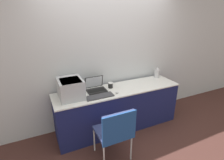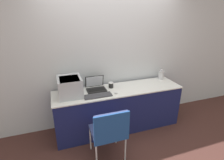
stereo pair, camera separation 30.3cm
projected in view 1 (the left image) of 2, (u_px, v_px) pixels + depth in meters
name	position (u px, v px, depth m)	size (l,w,h in m)	color
ground_plane	(125.00, 135.00, 3.18)	(14.00, 14.00, 0.00)	#472823
wall_back	(110.00, 57.00, 3.26)	(8.00, 0.05, 2.60)	silver
table	(118.00, 108.00, 3.27)	(2.31, 0.60, 0.80)	#191E51
printer	(71.00, 88.00, 2.76)	(0.38, 0.43, 0.31)	#B2B7BC
laptop_left	(96.00, 87.00, 3.06)	(0.34, 0.27, 0.23)	black
external_keyboard	(100.00, 96.00, 2.83)	(0.46, 0.16, 0.02)	#3D3D42
coffee_cup	(110.00, 85.00, 3.16)	(0.09, 0.09, 0.10)	black
mouse	(117.00, 93.00, 2.94)	(0.06, 0.04, 0.03)	silver
metal_pitcher	(157.00, 73.00, 3.65)	(0.10, 0.10, 0.21)	silver
chair	(116.00, 130.00, 2.44)	(0.49, 0.46, 0.87)	navy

